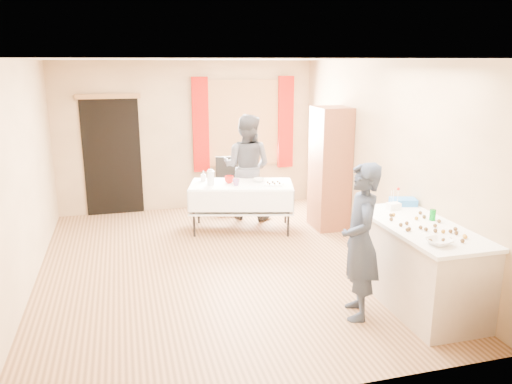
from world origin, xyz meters
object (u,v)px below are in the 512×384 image
object	(u,v)px
cabinet	(330,169)
party_table	(242,202)
counter	(419,265)
girl	(360,242)
woman	(247,167)
chair	(228,196)

from	to	relation	value
cabinet	party_table	bearing A→B (deg)	170.81
cabinet	counter	world-z (taller)	cabinet
girl	party_table	bearing A→B (deg)	-153.98
cabinet	woman	world-z (taller)	cabinet
chair	counter	bearing A→B (deg)	-62.60
girl	counter	bearing A→B (deg)	111.03
girl	woman	xyz separation A→B (m)	(-0.28, 3.59, 0.06)
cabinet	counter	distance (m)	2.74
woman	counter	bearing A→B (deg)	138.98
cabinet	woman	xyz separation A→B (m)	(-1.13, 0.83, -0.08)
counter	chair	world-z (taller)	chair
woman	party_table	bearing A→B (deg)	101.09
cabinet	party_table	distance (m)	1.48
chair	girl	distance (m)	4.05
party_table	chair	world-z (taller)	chair
counter	party_table	bearing A→B (deg)	113.57
counter	girl	xyz separation A→B (m)	(-0.75, -0.06, 0.36)
party_table	chair	xyz separation A→B (m)	(-0.01, 0.99, -0.16)
cabinet	party_table	world-z (taller)	cabinet
counter	party_table	world-z (taller)	counter
party_table	chair	bearing A→B (deg)	105.40
cabinet	woman	distance (m)	1.41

